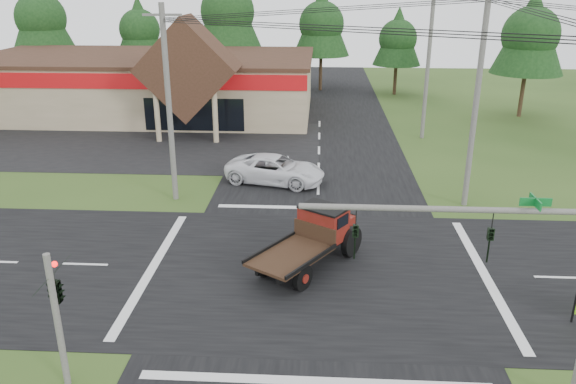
{
  "coord_description": "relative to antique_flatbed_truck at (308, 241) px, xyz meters",
  "views": [
    {
      "loc": [
        -0.0,
        -21.02,
        11.49
      ],
      "look_at": [
        -1.42,
        3.58,
        2.2
      ],
      "focal_mm": 35.0,
      "sensor_mm": 36.0,
      "label": 1
    }
  ],
  "objects": [
    {
      "name": "traffic_signal_mast",
      "position": [
        6.21,
        -7.9,
        3.21
      ],
      "size": [
        8.12,
        0.24,
        7.0
      ],
      "color": "#595651",
      "rests_on": "ground"
    },
    {
      "name": "tree_row_d",
      "position": [
        0.39,
        41.6,
        6.16
      ],
      "size": [
        6.16,
        6.16,
        11.11
      ],
      "color": "#332316",
      "rests_on": "ground"
    },
    {
      "name": "tree_side_ne",
      "position": [
        18.39,
        29.6,
        6.16
      ],
      "size": [
        6.16,
        6.16,
        11.11
      ],
      "color": "#332316",
      "rests_on": "ground"
    },
    {
      "name": "tree_row_e",
      "position": [
        8.39,
        39.6,
        4.81
      ],
      "size": [
        5.04,
        5.04,
        9.09
      ],
      "color": "#332316",
      "rests_on": "ground"
    },
    {
      "name": "road_ns",
      "position": [
        0.39,
        -0.4,
        -1.21
      ],
      "size": [
        12.0,
        120.0,
        0.02
      ],
      "primitive_type": "cube",
      "color": "black",
      "rests_on": "ground"
    },
    {
      "name": "road_ew",
      "position": [
        0.39,
        -0.4,
        -1.21
      ],
      "size": [
        120.0,
        12.0,
        0.02
      ],
      "primitive_type": "cube",
      "color": "black",
      "rests_on": "ground"
    },
    {
      "name": "ground",
      "position": [
        0.39,
        -0.4,
        -1.22
      ],
      "size": [
        120.0,
        120.0,
        0.0
      ],
      "primitive_type": "plane",
      "color": "#2C4619",
      "rests_on": "ground"
    },
    {
      "name": "antique_flatbed_truck",
      "position": [
        0.0,
        0.0,
        0.0
      ],
      "size": [
        5.09,
        6.09,
        2.44
      ],
      "primitive_type": null,
      "rotation": [
        0.0,
        0.0,
        -0.59
      ],
      "color": "#53150B",
      "rests_on": "ground"
    },
    {
      "name": "cvs_building",
      "position": [
        -15.31,
        29.17,
        1.56
      ],
      "size": [
        30.4,
        18.2,
        9.19
      ],
      "color": "#9B8B69",
      "rests_on": "ground"
    },
    {
      "name": "utility_pole_n",
      "position": [
        8.39,
        21.6,
        4.52
      ],
      "size": [
        2.0,
        0.3,
        11.2
      ],
      "color": "#595651",
      "rests_on": "ground"
    },
    {
      "name": "white_pickup",
      "position": [
        -2.22,
        10.66,
        -0.39
      ],
      "size": [
        6.43,
        4.11,
        1.65
      ],
      "primitive_type": "imported",
      "rotation": [
        0.0,
        0.0,
        1.32
      ],
      "color": "white",
      "rests_on": "ground"
    },
    {
      "name": "utility_pole_ne",
      "position": [
        8.39,
        7.6,
        4.67
      ],
      "size": [
        2.0,
        0.3,
        11.5
      ],
      "color": "#595651",
      "rests_on": "ground"
    },
    {
      "name": "traffic_signal_corner",
      "position": [
        -7.11,
        -7.72,
        2.3
      ],
      "size": [
        0.53,
        2.48,
        4.4
      ],
      "color": "#595651",
      "rests_on": "ground"
    },
    {
      "name": "utility_pole_nw",
      "position": [
        -7.61,
        7.6,
        4.17
      ],
      "size": [
        2.0,
        0.3,
        10.5
      ],
      "color": "#595651",
      "rests_on": "ground"
    },
    {
      "name": "tree_row_a",
      "position": [
        -29.61,
        39.6,
        6.83
      ],
      "size": [
        6.72,
        6.72,
        12.12
      ],
      "color": "#332316",
      "rests_on": "ground"
    },
    {
      "name": "tree_row_c",
      "position": [
        -9.61,
        40.6,
        7.5
      ],
      "size": [
        7.28,
        7.28,
        13.13
      ],
      "color": "#332316",
      "rests_on": "ground"
    },
    {
      "name": "tree_row_b",
      "position": [
        -19.61,
        41.6,
        5.49
      ],
      "size": [
        5.6,
        5.6,
        10.1
      ],
      "color": "#332316",
      "rests_on": "ground"
    },
    {
      "name": "parking_apron",
      "position": [
        -13.61,
        18.6,
        -1.2
      ],
      "size": [
        28.0,
        14.0,
        0.02
      ],
      "primitive_type": "cube",
      "color": "black",
      "rests_on": "ground"
    }
  ]
}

